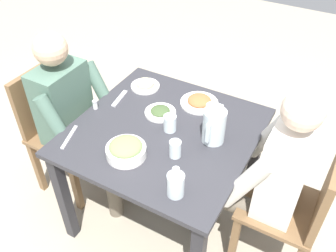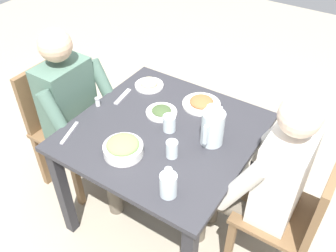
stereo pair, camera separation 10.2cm
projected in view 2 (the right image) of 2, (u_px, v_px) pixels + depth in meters
ground_plane at (164, 211)px, 2.47m from camera, size 8.00×8.00×0.00m
dining_table at (164, 144)px, 2.07m from camera, size 0.97×0.97×0.73m
chair_near at (61, 120)px, 2.42m from camera, size 0.40×0.40×0.89m
chair_far at (295, 214)px, 1.84m from camera, size 0.40×0.40×0.89m
diner_near at (80, 113)px, 2.24m from camera, size 0.48×0.53×1.18m
diner_far at (262, 177)px, 1.84m from camera, size 0.48×0.53×1.18m
water_pitcher at (213, 128)px, 1.86m from camera, size 0.16×0.12×0.19m
salad_bowl at (123, 147)px, 1.83m from camera, size 0.20×0.20×0.09m
plate_dolmas at (161, 111)px, 2.10m from camera, size 0.18×0.18×0.04m
plate_rice_curry at (202, 103)px, 2.16m from camera, size 0.23×0.23×0.05m
plate_beans at (149, 84)px, 2.31m from camera, size 0.18×0.18×0.06m
water_glass_far_left at (172, 149)px, 1.81m from camera, size 0.06×0.06×0.09m
water_glass_far_right at (169, 123)px, 1.96m from camera, size 0.07×0.07×0.09m
water_glass_center at (213, 115)px, 2.01m from camera, size 0.08×0.08×0.11m
oil_carafe at (168, 186)px, 1.62m from camera, size 0.08×0.08×0.16m
salt_shaker at (98, 102)px, 2.15m from camera, size 0.03×0.03×0.05m
fork_near at (123, 97)px, 2.23m from camera, size 0.17×0.05×0.01m
knife_near at (70, 133)px, 1.97m from camera, size 0.18×0.07×0.01m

